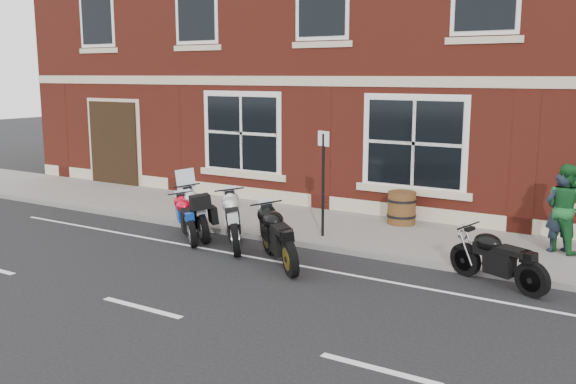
% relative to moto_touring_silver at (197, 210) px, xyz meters
% --- Properties ---
extents(ground, '(80.00, 80.00, 0.00)m').
position_rel_moto_touring_silver_xyz_m(ground, '(2.25, -1.04, -0.58)').
color(ground, black).
rests_on(ground, ground).
extents(sidewalk, '(30.00, 3.00, 0.12)m').
position_rel_moto_touring_silver_xyz_m(sidewalk, '(2.25, 1.96, -0.52)').
color(sidewalk, slate).
rests_on(sidewalk, ground).
extents(kerb, '(30.00, 0.16, 0.12)m').
position_rel_moto_touring_silver_xyz_m(kerb, '(2.25, 0.38, -0.52)').
color(kerb, slate).
rests_on(kerb, ground).
extents(moto_touring_silver, '(1.76, 1.46, 1.42)m').
position_rel_moto_touring_silver_xyz_m(moto_touring_silver, '(0.00, 0.00, 0.00)').
color(moto_touring_silver, black).
rests_on(moto_touring_silver, ground).
extents(moto_sport_red, '(1.54, 1.39, 0.88)m').
position_rel_moto_touring_silver_xyz_m(moto_sport_red, '(0.09, -0.40, -0.07)').
color(moto_sport_red, black).
rests_on(moto_sport_red, ground).
extents(moto_sport_black, '(1.74, 1.61, 1.00)m').
position_rel_moto_touring_silver_xyz_m(moto_sport_black, '(2.82, -0.94, -0.00)').
color(moto_sport_black, black).
rests_on(moto_sport_black, ground).
extents(moto_sport_silver, '(1.52, 1.86, 1.02)m').
position_rel_moto_touring_silver_xyz_m(moto_sport_silver, '(1.29, -0.28, 0.01)').
color(moto_sport_silver, black).
rests_on(moto_sport_silver, ground).
extents(moto_naked_black, '(1.86, 0.91, 0.89)m').
position_rel_moto_touring_silver_xyz_m(moto_naked_black, '(6.63, -0.03, -0.06)').
color(moto_naked_black, black).
rests_on(moto_naked_black, ground).
extents(pedestrian_left, '(0.69, 0.66, 1.58)m').
position_rel_moto_touring_silver_xyz_m(pedestrian_left, '(7.21, 2.34, 0.33)').
color(pedestrian_left, black).
rests_on(pedestrian_left, sidewalk).
extents(pedestrian_right, '(1.07, 1.00, 1.75)m').
position_rel_moto_touring_silver_xyz_m(pedestrian_right, '(7.31, 2.41, 0.42)').
color(pedestrian_right, '#195725').
rests_on(pedestrian_right, sidewalk).
extents(barrel_planter, '(0.69, 0.69, 0.76)m').
position_rel_moto_touring_silver_xyz_m(barrel_planter, '(3.70, 2.96, -0.08)').
color(barrel_planter, '#443412').
rests_on(barrel_planter, sidewalk).
extents(parking_sign, '(0.31, 0.11, 2.28)m').
position_rel_moto_touring_silver_xyz_m(parking_sign, '(2.68, 0.99, 0.86)').
color(parking_sign, black).
rests_on(parking_sign, sidewalk).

